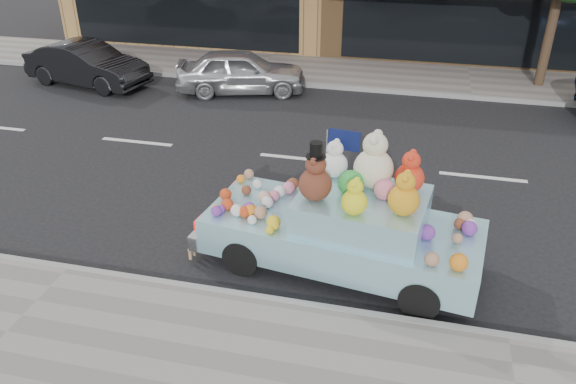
# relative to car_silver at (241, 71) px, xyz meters

# --- Properties ---
(ground) EXTENTS (120.00, 120.00, 0.00)m
(ground) POSITION_rel_car_silver_xyz_m (6.64, -4.08, -0.64)
(ground) COLOR black
(ground) RESTS_ON ground
(far_sidewalk) EXTENTS (60.00, 3.00, 0.12)m
(far_sidewalk) POSITION_rel_car_silver_xyz_m (6.64, 2.42, -0.58)
(far_sidewalk) COLOR gray
(far_sidewalk) RESTS_ON ground
(near_kerb) EXTENTS (60.00, 0.12, 0.13)m
(near_kerb) POSITION_rel_car_silver_xyz_m (6.64, -9.08, -0.57)
(near_kerb) COLOR gray
(near_kerb) RESTS_ON ground
(far_kerb) EXTENTS (60.00, 0.12, 0.13)m
(far_kerb) POSITION_rel_car_silver_xyz_m (6.64, 0.92, -0.57)
(far_kerb) COLOR gray
(far_kerb) RESTS_ON ground
(car_silver) EXTENTS (4.01, 2.42, 1.28)m
(car_silver) POSITION_rel_car_silver_xyz_m (0.00, 0.00, 0.00)
(car_silver) COLOR #B8B9BD
(car_silver) RESTS_ON ground
(car_dark) EXTENTS (4.10, 2.15, 1.29)m
(car_dark) POSITION_rel_car_silver_xyz_m (-4.77, -0.42, 0.00)
(car_dark) COLOR black
(car_dark) RESTS_ON ground
(art_car) EXTENTS (4.68, 2.33, 2.27)m
(art_car) POSITION_rel_car_silver_xyz_m (4.20, -7.85, 0.16)
(art_car) COLOR black
(art_car) RESTS_ON ground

